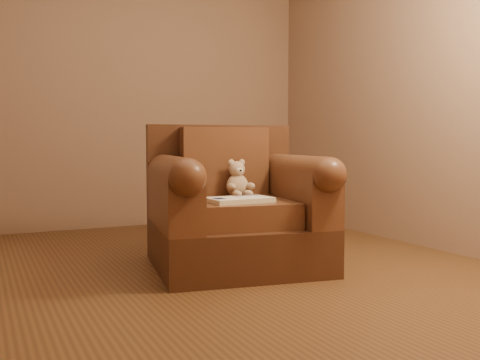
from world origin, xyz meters
name	(u,v)px	position (x,y,z in m)	size (l,w,h in m)	color
floor	(184,271)	(0.00, 0.00, 0.00)	(4.00, 4.00, 0.00)	brown
room	(182,1)	(0.00, 0.00, 1.71)	(4.02, 4.02, 2.71)	#906E58
armchair	(235,211)	(0.36, -0.01, 0.37)	(1.22, 1.18, 0.96)	#442616
teddy_bear	(238,182)	(0.42, 0.07, 0.56)	(0.19, 0.21, 0.26)	tan
guidebook	(239,200)	(0.28, -0.25, 0.47)	(0.40, 0.25, 0.03)	beige
side_table	(291,207)	(1.13, 0.52, 0.30)	(0.40, 0.40, 0.55)	gold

